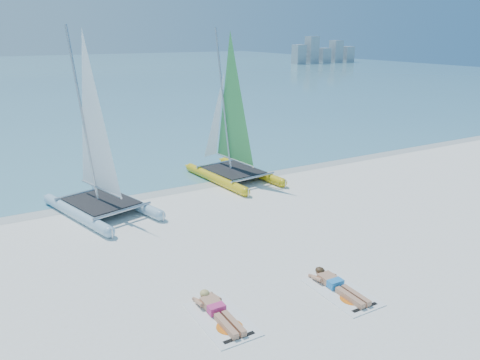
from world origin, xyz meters
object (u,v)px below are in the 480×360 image
object	(u,v)px
catamaran_blue	(96,158)
catamaran_yellow	(227,131)
sunbather_a	(217,310)
towel_b	(342,292)
towel_a	(222,319)
sunbather_b	(336,284)

from	to	relation	value
catamaran_blue	catamaran_yellow	bearing A→B (deg)	-1.61
catamaran_blue	catamaran_yellow	xyz separation A→B (m)	(5.66, 1.38, 0.08)
catamaran_blue	sunbather_a	bearing A→B (deg)	-100.43
towel_b	towel_a	bearing A→B (deg)	171.10
catamaran_blue	sunbather_b	size ratio (longest dim) A/B	3.63
catamaran_yellow	towel_a	distance (m)	10.48
catamaran_blue	sunbather_b	xyz separation A→B (m)	(3.56, -7.88, -1.75)
towel_b	sunbather_b	world-z (taller)	sunbather_b
towel_a	sunbather_b	world-z (taller)	sunbather_b
catamaran_yellow	towel_b	world-z (taller)	catamaran_yellow
sunbather_a	catamaran_yellow	bearing A→B (deg)	60.25
towel_b	catamaran_blue	bearing A→B (deg)	113.82
sunbather_a	sunbather_b	bearing A→B (deg)	-8.90
towel_b	sunbather_b	bearing A→B (deg)	90.00
catamaran_blue	sunbather_a	xyz separation A→B (m)	(0.63, -7.42, -1.75)
towel_a	towel_b	xyz separation A→B (m)	(2.93, -0.46, 0.00)
catamaran_blue	towel_b	bearing A→B (deg)	-81.46
sunbather_a	towel_b	world-z (taller)	sunbather_a
catamaran_blue	towel_a	size ratio (longest dim) A/B	3.38
sunbather_a	sunbather_b	xyz separation A→B (m)	(2.93, -0.46, 0.00)
towel_a	towel_b	size ratio (longest dim) A/B	1.00
catamaran_blue	sunbather_b	world-z (taller)	catamaran_blue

